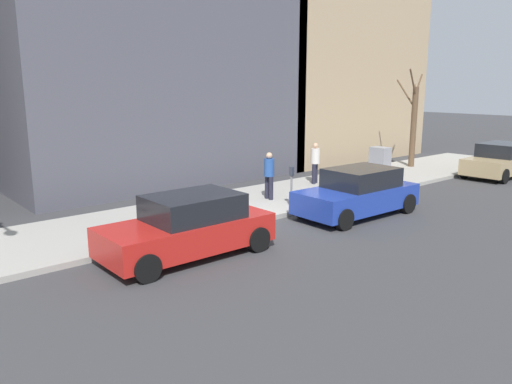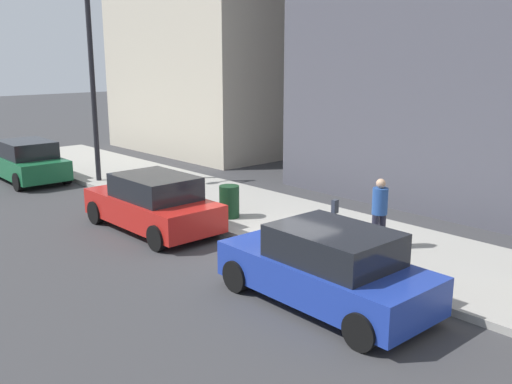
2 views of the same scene
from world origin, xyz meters
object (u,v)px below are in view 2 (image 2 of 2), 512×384
trash_bin (229,202)px  parked_car_red (153,203)px  parked_car_green (26,161)px  streetlamp (85,72)px  parking_meter (334,223)px  pedestrian_midblock (380,209)px  parked_car_blue (327,268)px

trash_bin → parked_car_red: bearing=157.3°
parked_car_green → streetlamp: size_ratio=0.65×
parked_car_green → parking_meter: 13.56m
parked_car_red → pedestrian_midblock: size_ratio=2.53×
parked_car_blue → parked_car_green: bearing=90.7°
parked_car_red → parked_car_green: 8.51m
parked_car_blue → parked_car_green: 14.74m
parked_car_green → parking_meter: (1.58, -13.47, 0.24)m
trash_bin → pedestrian_midblock: size_ratio=0.54×
parking_meter → parked_car_green: bearing=96.7°
streetlamp → parking_meter: bearing=-89.1°
parked_car_blue → parking_meter: (1.73, 1.27, 0.24)m
streetlamp → trash_bin: bearing=-84.9°
parked_car_blue → parked_car_red: same height
parked_car_red → pedestrian_midblock: bearing=-60.9°
pedestrian_midblock → trash_bin: bearing=109.1°
parked_car_blue → parked_car_red: bearing=89.3°
parked_car_red → parked_car_green: bearing=90.6°
streetlamp → parked_car_red: bearing=-102.3°
parked_car_red → trash_bin: size_ratio=4.67×
parked_car_red → parked_car_blue: bearing=-91.8°
parked_car_red → streetlamp: bearing=77.9°
streetlamp → trash_bin: 7.79m
parked_car_red → parked_car_green: (-0.06, 8.51, 0.00)m
parked_car_green → parked_car_red: bearing=-88.2°
parked_car_red → streetlamp: size_ratio=0.65×
trash_bin → pedestrian_midblock: pedestrian_midblock is taller
parking_meter → trash_bin: bearing=83.8°
parked_car_green → parking_meter: parked_car_green is taller
parked_car_red → trash_bin: parked_car_red is taller
parking_meter → pedestrian_midblock: 1.37m
parked_car_blue → parked_car_green: size_ratio=1.00×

